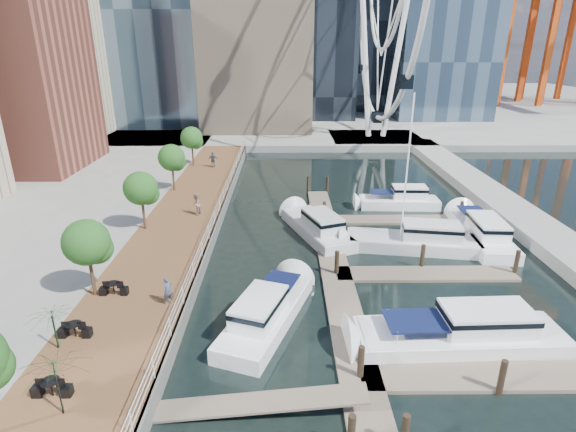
# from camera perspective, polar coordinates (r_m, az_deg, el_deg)

# --- Properties ---
(ground) EXTENTS (520.00, 520.00, 0.00)m
(ground) POSITION_cam_1_polar(r_m,az_deg,el_deg) (23.63, 0.77, -16.88)
(ground) COLOR black
(ground) RESTS_ON ground
(boardwalk) EXTENTS (6.00, 60.00, 1.00)m
(boardwalk) POSITION_cam_1_polar(r_m,az_deg,el_deg) (37.45, -13.63, -1.66)
(boardwalk) COLOR brown
(boardwalk) RESTS_ON ground
(seawall) EXTENTS (0.25, 60.00, 1.00)m
(seawall) POSITION_cam_1_polar(r_m,az_deg,el_deg) (36.88, -9.08, -1.67)
(seawall) COLOR #595954
(seawall) RESTS_ON ground
(land_far) EXTENTS (200.00, 114.00, 1.00)m
(land_far) POSITION_cam_1_polar(r_m,az_deg,el_deg) (121.49, -0.27, 14.24)
(land_far) COLOR gray
(land_far) RESTS_ON ground
(breakwater) EXTENTS (4.00, 60.00, 1.00)m
(breakwater) POSITION_cam_1_polar(r_m,az_deg,el_deg) (45.93, 26.01, 0.97)
(breakwater) COLOR gray
(breakwater) RESTS_ON ground
(pier) EXTENTS (14.00, 12.00, 1.00)m
(pier) POSITION_cam_1_polar(r_m,az_deg,el_deg) (73.49, 11.03, 9.51)
(pier) COLOR gray
(pier) RESTS_ON ground
(railing) EXTENTS (0.10, 60.00, 1.05)m
(railing) POSITION_cam_1_polar(r_m,az_deg,el_deg) (36.52, -9.33, -0.18)
(railing) COLOR white
(railing) RESTS_ON boardwalk
(floating_docks) EXTENTS (16.00, 34.00, 2.60)m
(floating_docks) POSITION_cam_1_polar(r_m,az_deg,el_deg) (32.98, 14.43, -4.92)
(floating_docks) COLOR #6D6051
(floating_docks) RESTS_ON ground
(port_cranes) EXTENTS (40.00, 52.00, 38.00)m
(port_cranes) POSITION_cam_1_polar(r_m,az_deg,el_deg) (133.22, 32.50, 20.23)
(port_cranes) COLOR #D84C14
(port_cranes) RESTS_ON ground
(street_trees) EXTENTS (2.60, 42.60, 4.60)m
(street_trees) POSITION_cam_1_polar(r_m,az_deg,el_deg) (35.93, -18.21, 3.34)
(street_trees) COLOR #3F2B1C
(street_trees) RESTS_ON ground
(cafe_tables) EXTENTS (2.50, 13.70, 0.74)m
(cafe_tables) POSITION_cam_1_polar(r_m,az_deg,el_deg) (23.42, -26.55, -15.66)
(cafe_tables) COLOR black
(cafe_tables) RESTS_ON ground
(yacht_foreground) EXTENTS (11.62, 3.50, 2.15)m
(yacht_foreground) POSITION_cam_1_polar(r_m,az_deg,el_deg) (25.62, 20.78, -15.07)
(yacht_foreground) COLOR white
(yacht_foreground) RESTS_ON ground
(pedestrian_near) EXTENTS (0.71, 0.70, 1.65)m
(pedestrian_near) POSITION_cam_1_polar(r_m,az_deg,el_deg) (25.90, -15.02, -9.13)
(pedestrian_near) COLOR #484A60
(pedestrian_near) RESTS_ON boardwalk
(pedestrian_mid) EXTENTS (0.94, 1.08, 1.88)m
(pedestrian_mid) POSITION_cam_1_polar(r_m,az_deg,el_deg) (38.57, -11.60, 1.47)
(pedestrian_mid) COLOR gray
(pedestrian_mid) RESTS_ON boardwalk
(pedestrian_far) EXTENTS (1.07, 0.45, 1.82)m
(pedestrian_far) POSITION_cam_1_polar(r_m,az_deg,el_deg) (53.84, -9.49, 7.08)
(pedestrian_far) COLOR #373E44
(pedestrian_far) RESTS_ON boardwalk
(moored_yachts) EXTENTS (21.15, 34.17, 11.50)m
(moored_yachts) POSITION_cam_1_polar(r_m,az_deg,el_deg) (34.12, 14.69, -4.96)
(moored_yachts) COLOR silver
(moored_yachts) RESTS_ON ground
(cafe_seating) EXTENTS (5.30, 10.19, 2.51)m
(cafe_seating) POSITION_cam_1_polar(r_m,az_deg,el_deg) (21.01, -30.09, -18.30)
(cafe_seating) COLOR #103A12
(cafe_seating) RESTS_ON ground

